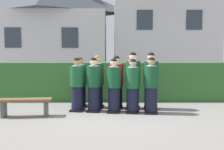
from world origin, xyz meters
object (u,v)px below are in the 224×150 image
at_px(student_front_row_1, 93,86).
at_px(student_front_row_2, 113,87).
at_px(student_in_red_blazer, 116,83).
at_px(student_front_row_0, 76,86).
at_px(student_rear_row_4, 150,82).
at_px(student_front_row_3, 132,87).
at_px(student_rear_row_0, 79,83).
at_px(student_front_row_4, 150,87).
at_px(wooden_bench, 24,104).
at_px(student_rear_row_1, 96,83).
at_px(student_rear_row_3, 132,82).

distance_m(student_front_row_1, student_front_row_2, 0.59).
height_order(student_front_row_1, student_in_red_blazer, student_in_red_blazer).
height_order(student_front_row_0, student_front_row_2, student_front_row_0).
distance_m(student_front_row_0, student_rear_row_4, 2.21).
bearing_deg(student_front_row_2, student_rear_row_4, 21.31).
xyz_separation_m(student_front_row_2, student_rear_row_4, (1.12, 0.44, 0.09)).
distance_m(student_front_row_3, student_rear_row_4, 0.77).
bearing_deg(student_front_row_3, student_rear_row_0, 153.56).
height_order(student_front_row_1, student_front_row_3, student_front_row_1).
bearing_deg(student_front_row_0, student_front_row_2, -10.07).
xyz_separation_m(student_front_row_1, student_front_row_2, (0.58, -0.11, -0.01)).
xyz_separation_m(student_rear_row_0, student_rear_row_4, (2.18, -0.30, 0.06)).
height_order(student_front_row_1, student_front_row_4, student_front_row_4).
bearing_deg(student_front_row_4, student_rear_row_4, 82.49).
height_order(student_front_row_0, wooden_bench, student_front_row_0).
bearing_deg(student_rear_row_1, student_rear_row_4, -7.80).
height_order(student_rear_row_0, student_rear_row_1, student_rear_row_1).
distance_m(student_front_row_2, wooden_bench, 2.46).
bearing_deg(student_front_row_2, wooden_bench, -167.99).
relative_size(student_front_row_2, student_front_row_3, 1.01).
relative_size(student_rear_row_0, wooden_bench, 1.12).
bearing_deg(student_rear_row_1, student_rear_row_0, 171.89).
height_order(student_front_row_2, student_rear_row_0, student_rear_row_0).
bearing_deg(student_rear_row_3, student_in_red_blazer, 172.85).
height_order(student_rear_row_1, student_rear_row_3, student_rear_row_3).
height_order(student_front_row_0, student_in_red_blazer, student_in_red_blazer).
bearing_deg(student_rear_row_3, student_front_row_3, -94.84).
xyz_separation_m(student_rear_row_4, wooden_bench, (-3.50, -0.94, -0.47)).
xyz_separation_m(student_front_row_0, student_rear_row_1, (0.56, 0.47, 0.03)).
relative_size(student_front_row_0, student_front_row_4, 0.99).
bearing_deg(student_rear_row_4, student_front_row_4, -97.51).
distance_m(student_front_row_1, student_front_row_3, 1.13).
xyz_separation_m(student_rear_row_1, student_in_red_blazer, (0.60, -0.09, -0.00)).
bearing_deg(student_rear_row_1, student_front_row_4, -26.12).
bearing_deg(student_front_row_0, student_front_row_3, -8.69).
relative_size(student_front_row_1, student_front_row_4, 0.99).
relative_size(student_front_row_2, wooden_bench, 1.09).
bearing_deg(student_front_row_3, student_rear_row_1, 145.78).
height_order(student_front_row_4, student_rear_row_4, student_rear_row_4).
xyz_separation_m(student_rear_row_0, student_rear_row_3, (1.64, -0.23, 0.07)).
height_order(student_rear_row_0, student_in_red_blazer, student_in_red_blazer).
height_order(student_front_row_3, student_rear_row_3, student_rear_row_3).
distance_m(student_front_row_1, student_rear_row_3, 1.23).
relative_size(student_front_row_2, student_front_row_4, 0.98).
xyz_separation_m(student_front_row_4, student_in_red_blazer, (-0.96, 0.68, 0.02)).
bearing_deg(student_rear_row_3, wooden_bench, -161.09).
relative_size(student_front_row_0, student_rear_row_3, 0.91).
relative_size(student_front_row_1, student_rear_row_3, 0.91).
distance_m(student_front_row_0, wooden_bench, 1.53).
relative_size(student_front_row_3, student_rear_row_0, 0.96).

